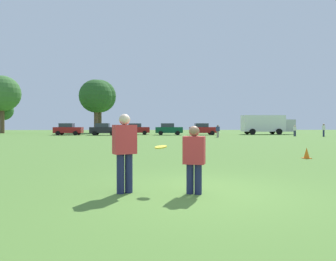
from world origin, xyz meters
The scene contains 18 objects.
ground_plane centered at (0.00, 0.00, 0.00)m, with size 194.25×194.25×0.00m, color #517A33.
player_thrower centered at (-1.70, 0.00, 0.94)m, with size 0.54×0.43×1.67m.
player_defender centered at (-0.24, -0.16, 0.79)m, with size 0.50×0.38×1.42m.
frisbee centered at (-0.93, 0.20, 0.96)m, with size 0.27×0.27×0.09m.
traffic_cone centered at (5.62, 6.16, 0.23)m, with size 0.32×0.32×0.48m.
parked_car_near_left centered at (-13.98, 39.57, 0.92)m, with size 4.21×2.23×1.82m.
parked_car_mid_left centered at (-8.40, 38.82, 0.92)m, with size 4.21×2.23×1.82m.
parked_car_center centered at (-3.62, 41.48, 0.92)m, with size 4.21×2.23×1.82m.
parked_car_mid_right centered at (1.49, 39.29, 0.92)m, with size 4.21×2.23×1.82m.
parked_car_near_right centered at (6.87, 39.44, 0.92)m, with size 4.21×2.23×1.82m.
box_truck centered at (18.05, 41.75, 1.75)m, with size 8.51×3.04×3.18m.
bystander_sideline_watcher centered at (21.77, 31.59, 0.97)m, with size 0.54×0.52×1.72m.
bystander_far_jogger centered at (7.03, 29.56, 0.87)m, with size 0.49×0.41×1.54m.
bystander_field_marshal centered at (18.69, 33.32, 0.86)m, with size 0.48×0.40×1.52m.
tree_center_elm centered at (-30.88, 54.08, 4.51)m, with size 4.03×4.03×6.55m.
tree_east_birch centered at (-29.92, 51.88, 7.64)m, with size 6.84×6.84×11.11m.
tree_east_oak centered at (-11.83, 50.70, 7.09)m, with size 6.34×6.34×10.31m.
tree_far_east_pine centered at (-11.76, 54.30, 7.45)m, with size 6.67×6.67×10.83m.
Camera 1 is at (-1.12, -6.22, 1.42)m, focal length 31.34 mm.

